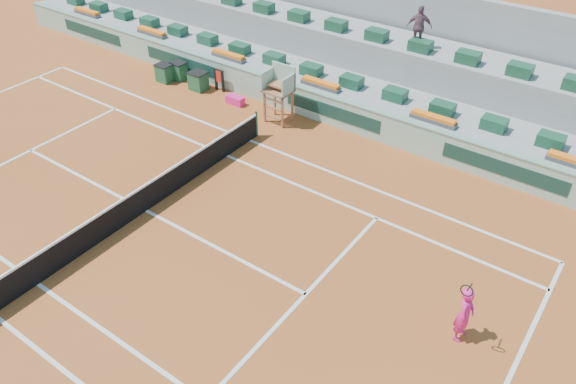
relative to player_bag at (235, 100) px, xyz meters
The scene contains 18 objects.
ground 7.91m from the player_bag, 71.99° to the right, with size 90.00×90.00×0.00m, color #92461C.
seating_tier_lower 4.03m from the player_bag, 52.44° to the left, with size 36.00×4.00×1.20m, color #989895.
seating_tier_upper 5.48m from the player_bag, 62.91° to the left, with size 36.00×2.40×2.60m, color #989895.
stadium_back_wall 7.12m from the player_bag, 69.03° to the left, with size 36.00×0.40×4.40m, color #989895.
player_bag is the anchor object (origin of this frame).
spectator_mid 8.28m from the player_bag, 35.59° to the left, with size 1.02×0.42×1.73m, color #754E5D.
court_lines 7.91m from the player_bag, 71.99° to the right, with size 23.89×11.09×0.01m.
tennis_net 7.92m from the player_bag, 71.99° to the right, with size 0.10×11.97×1.10m.
advertising_hoarding 2.69m from the player_bag, 21.59° to the left, with size 36.00×0.34×1.26m.
umpire_chair 2.80m from the player_bag, ahead, with size 1.10×0.90×2.40m.
seat_row_lower 3.56m from the player_bag, 42.99° to the left, with size 32.90×0.60×0.44m.
seat_row_upper 5.51m from the player_bag, 59.67° to the left, with size 32.90×0.60×0.44m.
flower_planters 2.10m from the player_bag, 57.43° to the left, with size 26.80×0.36×0.28m.
drink_cooler_a 2.30m from the player_bag, behind, with size 0.78×0.68×0.84m.
drink_cooler_b 3.79m from the player_bag, behind, with size 0.69×0.59×0.84m.
drink_cooler_c 4.17m from the player_bag, behind, with size 0.74×0.64×0.84m.
towel_rack 1.59m from the player_bag, 157.41° to the left, with size 0.58×0.10×1.03m.
tennis_player 14.39m from the player_bag, 26.51° to the right, with size 0.44×0.88×2.28m.
Camera 1 is at (12.30, -9.07, 11.60)m, focal length 35.00 mm.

